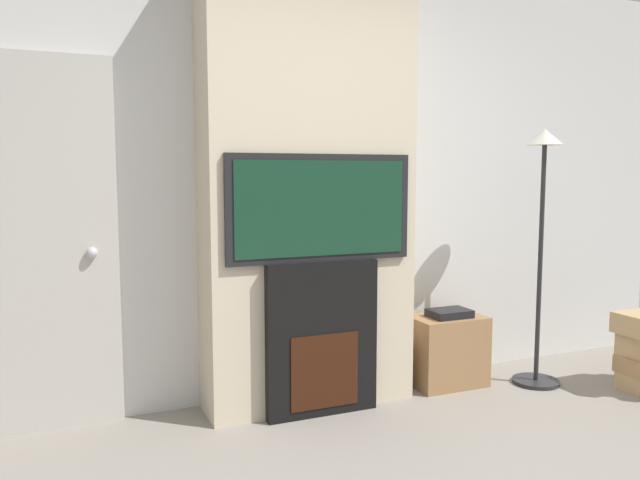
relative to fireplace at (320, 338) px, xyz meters
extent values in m
cube|color=silver|center=(0.00, 0.40, 0.91)|extent=(6.00, 0.06, 2.70)
cube|color=beige|center=(0.00, 0.19, 0.91)|extent=(1.25, 0.37, 2.70)
cube|color=black|center=(0.00, 0.00, 0.00)|extent=(0.67, 0.14, 0.89)
cube|color=#33160A|center=(0.00, -0.07, -0.18)|extent=(0.41, 0.01, 0.43)
cube|color=black|center=(0.00, 0.00, 0.75)|extent=(1.11, 0.06, 0.61)
cube|color=#143823|center=(0.00, -0.03, 0.75)|extent=(1.02, 0.01, 0.53)
cylinder|color=#262628|center=(1.52, -0.09, -0.43)|extent=(0.30, 0.30, 0.03)
cylinder|color=#262628|center=(1.52, -0.09, 0.35)|extent=(0.03, 0.03, 1.54)
cone|color=silver|center=(1.52, -0.09, 1.18)|extent=(0.23, 0.23, 0.10)
cube|color=#997047|center=(0.96, 0.13, -0.21)|extent=(0.48, 0.34, 0.46)
cube|color=black|center=(0.96, 0.10, 0.04)|extent=(0.26, 0.19, 0.05)
cube|color=#BCB7AD|center=(-1.53, 0.35, 0.56)|extent=(0.94, 0.04, 2.01)
sphere|color=silver|center=(-1.20, 0.31, 0.52)|extent=(0.06, 0.06, 0.06)
camera|label=1|loc=(-1.37, -3.23, 0.95)|focal=35.00mm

